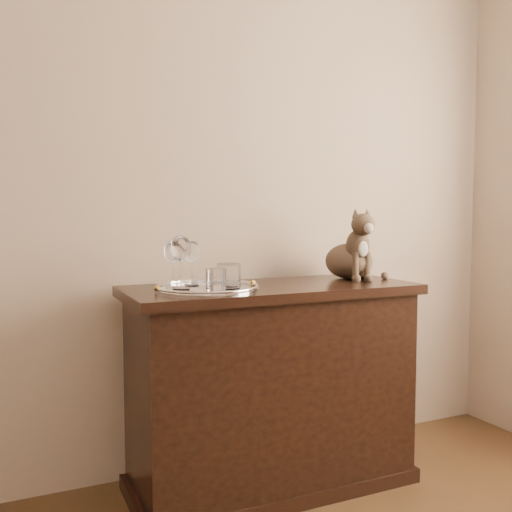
{
  "coord_description": "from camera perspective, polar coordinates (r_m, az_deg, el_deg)",
  "views": [
    {
      "loc": [
        -0.42,
        -0.15,
        1.14
      ],
      "look_at": [
        0.53,
        1.95,
        0.97
      ],
      "focal_mm": 40.0,
      "sensor_mm": 36.0,
      "label": 1
    }
  ],
  "objects": [
    {
      "name": "tumbler_b",
      "position": [
        2.1,
        -4.01,
        -2.39
      ],
      "size": [
        0.07,
        0.07,
        0.08
      ],
      "primitive_type": "cylinder",
      "color": "silver",
      "rests_on": "tray"
    },
    {
      "name": "wine_glass_a",
      "position": [
        2.2,
        -8.31,
        -0.83
      ],
      "size": [
        0.07,
        0.07,
        0.18
      ],
      "primitive_type": null,
      "color": "white",
      "rests_on": "tray"
    },
    {
      "name": "wall_back",
      "position": [
        2.44,
        -14.66,
        8.98
      ],
      "size": [
        4.0,
        0.1,
        2.7
      ],
      "primitive_type": "cube",
      "color": "#C4B093",
      "rests_on": "ground"
    },
    {
      "name": "wine_glass_c",
      "position": [
        2.15,
        -7.51,
        -0.64
      ],
      "size": [
        0.08,
        0.08,
        0.2
      ],
      "primitive_type": null,
      "color": "silver",
      "rests_on": "tray"
    },
    {
      "name": "tray",
      "position": [
        2.2,
        -4.93,
        -3.3
      ],
      "size": [
        0.4,
        0.4,
        0.01
      ],
      "primitive_type": "cylinder",
      "color": "white",
      "rests_on": "sideboard"
    },
    {
      "name": "tumbler_a",
      "position": [
        2.16,
        -2.76,
        -2.04
      ],
      "size": [
        0.09,
        0.09,
        0.1
      ],
      "primitive_type": "cylinder",
      "color": "white",
      "rests_on": "tray"
    },
    {
      "name": "sideboard",
      "position": [
        2.43,
        1.55,
        -12.93
      ],
      "size": [
        1.2,
        0.5,
        0.85
      ],
      "primitive_type": null,
      "color": "black",
      "rests_on": "ground"
    },
    {
      "name": "cat",
      "position": [
        2.61,
        9.29,
        1.23
      ],
      "size": [
        0.34,
        0.32,
        0.32
      ],
      "primitive_type": null,
      "rotation": [
        0.0,
        0.0,
        -0.08
      ],
      "color": "#4A3D2C",
      "rests_on": "sideboard"
    },
    {
      "name": "wine_glass_b",
      "position": [
        2.26,
        -6.44,
        -0.72
      ],
      "size": [
        0.07,
        0.07,
        0.18
      ],
      "primitive_type": null,
      "color": "white",
      "rests_on": "tray"
    },
    {
      "name": "tumbler_c",
      "position": [
        2.25,
        -2.5,
        -1.93
      ],
      "size": [
        0.08,
        0.08,
        0.09
      ],
      "primitive_type": "cylinder",
      "color": "white",
      "rests_on": "tray"
    }
  ]
}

